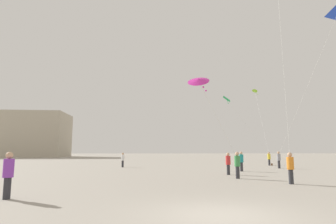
{
  "coord_description": "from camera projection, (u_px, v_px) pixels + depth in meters",
  "views": [
    {
      "loc": [
        -2.12,
        -8.17,
        1.85
      ],
      "look_at": [
        0.0,
        20.88,
        5.8
      ],
      "focal_mm": 30.09,
      "sensor_mm": 36.0,
      "label": 1
    }
  ],
  "objects": [
    {
      "name": "ground_plane",
      "position": [
        221.0,
        216.0,
        7.98
      ],
      "size": [
        300.0,
        300.0,
        0.0
      ],
      "primitive_type": "plane",
      "color": "#9E9689"
    },
    {
      "name": "person_in_yellow",
      "position": [
        269.0,
        158.0,
        34.09
      ],
      "size": [
        0.35,
        0.35,
        1.63
      ],
      "rotation": [
        0.0,
        0.0,
        5.07
      ],
      "color": "#2D2D33",
      "rests_on": "ground_plane"
    },
    {
      "name": "person_in_purple",
      "position": [
        8.0,
        173.0,
        10.79
      ],
      "size": [
        0.39,
        0.39,
        1.78
      ],
      "rotation": [
        0.0,
        0.0,
        5.33
      ],
      "color": "#2D2D33",
      "rests_on": "ground_plane"
    },
    {
      "name": "person_in_grey",
      "position": [
        279.0,
        159.0,
        28.74
      ],
      "size": [
        0.37,
        0.37,
        1.71
      ],
      "rotation": [
        0.0,
        0.0,
        0.86
      ],
      "color": "#2D2D33",
      "rests_on": "ground_plane"
    },
    {
      "name": "person_in_green",
      "position": [
        237.0,
        164.0,
        18.48
      ],
      "size": [
        0.38,
        0.38,
        1.73
      ],
      "rotation": [
        0.0,
        0.0,
        2.62
      ],
      "color": "#2D2D33",
      "rests_on": "ground_plane"
    },
    {
      "name": "person_in_red",
      "position": [
        228.0,
        163.0,
        21.31
      ],
      "size": [
        0.36,
        0.36,
        1.66
      ],
      "rotation": [
        0.0,
        0.0,
        5.85
      ],
      "color": "#2D2D33",
      "rests_on": "ground_plane"
    },
    {
      "name": "person_in_white",
      "position": [
        123.0,
        159.0,
        30.67
      ],
      "size": [
        0.34,
        0.34,
        1.58
      ],
      "rotation": [
        0.0,
        0.0,
        5.98
      ],
      "color": "#2D2D33",
      "rests_on": "ground_plane"
    },
    {
      "name": "person_in_teal",
      "position": [
        241.0,
        160.0,
        24.78
      ],
      "size": [
        0.37,
        0.37,
        1.72
      ],
      "rotation": [
        0.0,
        0.0,
        0.37
      ],
      "color": "#2D2D33",
      "rests_on": "ground_plane"
    },
    {
      "name": "person_in_orange",
      "position": [
        290.0,
        167.0,
        15.56
      ],
      "size": [
        0.38,
        0.38,
        1.73
      ],
      "rotation": [
        0.0,
        0.0,
        2.77
      ],
      "color": "#2D2D33",
      "rests_on": "ground_plane"
    },
    {
      "name": "kite_lime_diamond",
      "position": [
        255.0,
        92.0,
        45.95
      ],
      "size": [
        3.39,
        11.21,
        10.52
      ],
      "color": "#8CD12D"
    },
    {
      "name": "kite_magenta_diamond",
      "position": [
        199.0,
        81.0,
        15.91
      ],
      "size": [
        3.84,
        3.76,
        4.9
      ],
      "color": "#D12899"
    },
    {
      "name": "kite_emerald_delta",
      "position": [
        228.0,
        100.0,
        35.18
      ],
      "size": [
        5.58,
        1.52,
        7.28
      ],
      "color": "green"
    },
    {
      "name": "building_left_hall",
      "position": [
        19.0,
        135.0,
        76.34
      ],
      "size": [
        25.31,
        14.32,
        11.89
      ],
      "color": "#B2A893",
      "rests_on": "ground_plane"
    },
    {
      "name": "handbag_beside_flyer",
      "position": [
        272.0,
        164.0,
        34.11
      ],
      "size": [
        0.31,
        0.34,
        0.24
      ],
      "primitive_type": "cube",
      "rotation": [
        0.0,
        0.0,
        4.04
      ],
      "color": "brown",
      "rests_on": "ground_plane"
    }
  ]
}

